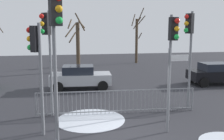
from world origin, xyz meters
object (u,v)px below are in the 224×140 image
at_px(traffic_light_rear_left, 172,44).
at_px(direction_sign_post, 170,86).
at_px(traffic_light_mid_left, 47,40).
at_px(car_black_mid, 217,73).
at_px(traffic_light_rear_right, 189,38).
at_px(traffic_light_foreground_right, 56,37).
at_px(bare_tree_centre, 77,44).
at_px(bare_tree_left, 137,38).
at_px(car_silver_trailing, 80,77).
at_px(traffic_light_mid_right, 36,54).

height_order(traffic_light_rear_left, direction_sign_post, traffic_light_rear_left).
relative_size(traffic_light_mid_left, car_black_mid, 1.16).
relative_size(traffic_light_rear_left, traffic_light_rear_right, 0.95).
xyz_separation_m(traffic_light_rear_left, traffic_light_foreground_right, (-4.44, -2.18, 0.38)).
bearing_deg(bare_tree_centre, traffic_light_mid_left, -99.19).
height_order(bare_tree_left, bare_tree_centre, bare_tree_left).
relative_size(traffic_light_foreground_right, car_silver_trailing, 1.23).
bearing_deg(traffic_light_mid_left, direction_sign_post, -169.44).
bearing_deg(car_black_mid, traffic_light_foreground_right, -137.86).
xyz_separation_m(traffic_light_rear_left, bare_tree_left, (3.90, 18.29, -0.42)).
height_order(direction_sign_post, car_black_mid, direction_sign_post).
distance_m(traffic_light_foreground_right, bare_tree_centre, 16.07).
relative_size(traffic_light_mid_right, car_silver_trailing, 1.01).
height_order(traffic_light_foreground_right, car_silver_trailing, traffic_light_foreground_right).
relative_size(bare_tree_left, bare_tree_centre, 1.18).
bearing_deg(traffic_light_foreground_right, traffic_light_rear_left, -176.85).
bearing_deg(bare_tree_left, car_black_mid, -79.58).
xyz_separation_m(direction_sign_post, car_silver_trailing, (-2.70, 7.75, -0.97)).
height_order(traffic_light_foreground_right, traffic_light_mid_left, traffic_light_foreground_right).
relative_size(traffic_light_mid_right, car_black_mid, 1.02).
xyz_separation_m(traffic_light_rear_right, traffic_light_mid_left, (-6.33, 0.13, -0.02)).
relative_size(traffic_light_rear_left, car_silver_trailing, 1.10).
height_order(traffic_light_foreground_right, traffic_light_mid_right, traffic_light_foreground_right).
distance_m(traffic_light_rear_left, direction_sign_post, 1.82).
bearing_deg(traffic_light_rear_right, traffic_light_rear_left, 107.45).
bearing_deg(direction_sign_post, traffic_light_foreground_right, -167.71).
xyz_separation_m(car_silver_trailing, bare_tree_centre, (0.29, 7.03, 1.70)).
relative_size(direction_sign_post, bare_tree_centre, 0.61).
xyz_separation_m(traffic_light_rear_right, direction_sign_post, (-1.95, -2.50, -1.61)).
relative_size(traffic_light_rear_left, car_black_mid, 1.11).
distance_m(traffic_light_mid_left, bare_tree_left, 18.84).
bearing_deg(car_silver_trailing, traffic_light_mid_right, -100.59).
xyz_separation_m(direction_sign_post, bare_tree_left, (4.38, 19.30, 1.02)).
bearing_deg(car_black_mid, bare_tree_left, 103.65).
bearing_deg(traffic_light_mid_right, traffic_light_mid_left, 24.88).
bearing_deg(car_black_mid, traffic_light_rear_left, -130.75).
distance_m(traffic_light_rear_left, bare_tree_left, 18.70).
distance_m(direction_sign_post, car_black_mid, 9.90).
xyz_separation_m(traffic_light_foreground_right, traffic_light_mid_left, (-0.43, 3.80, -0.23)).
height_order(traffic_light_mid_left, car_silver_trailing, traffic_light_mid_left).
relative_size(traffic_light_rear_right, car_black_mid, 1.17).
bearing_deg(bare_tree_centre, traffic_light_foreground_right, -95.51).
height_order(traffic_light_rear_left, traffic_light_rear_right, traffic_light_rear_right).
height_order(traffic_light_foreground_right, bare_tree_left, bare_tree_left).
distance_m(traffic_light_mid_right, traffic_light_mid_left, 2.00).
height_order(direction_sign_post, car_silver_trailing, direction_sign_post).
distance_m(car_black_mid, bare_tree_centre, 11.80).
distance_m(traffic_light_foreground_right, traffic_light_mid_left, 3.84).
height_order(traffic_light_rear_right, bare_tree_left, bare_tree_left).
height_order(car_silver_trailing, bare_tree_centre, bare_tree_centre).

